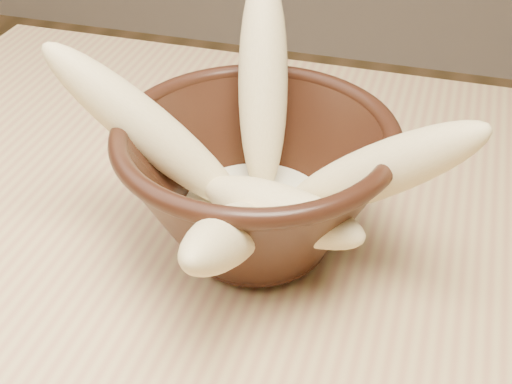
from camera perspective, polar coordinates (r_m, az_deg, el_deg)
bowl at (r=0.53m, az=0.00°, el=0.85°), size 0.21×0.21×0.11m
milk_puddle at (r=0.54m, az=0.00°, el=-1.55°), size 0.12×0.12×0.02m
banana_upright at (r=0.55m, az=0.57°, el=8.92°), size 0.07×0.13×0.17m
banana_left at (r=0.52m, az=-8.73°, el=5.01°), size 0.17×0.05×0.15m
banana_right at (r=0.49m, az=9.72°, el=1.62°), size 0.16×0.06×0.13m
banana_across at (r=0.49m, az=1.96°, el=-1.55°), size 0.14×0.08×0.05m
banana_front at (r=0.46m, az=-2.23°, el=-3.52°), size 0.04×0.16×0.10m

